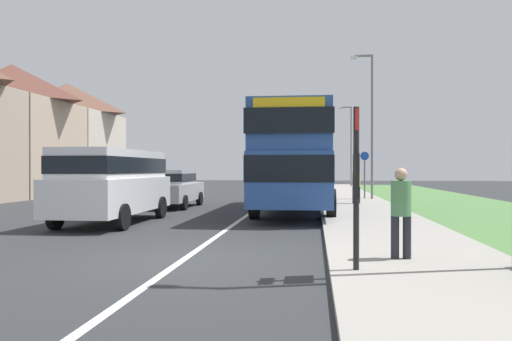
# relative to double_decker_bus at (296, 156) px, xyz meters

# --- Properties ---
(ground_plane) EXTENTS (120.00, 120.00, 0.00)m
(ground_plane) POSITION_rel_double_decker_bus_xyz_m (-1.66, -10.47, -2.14)
(ground_plane) COLOR #2D3033
(lane_marking_centre) EXTENTS (0.14, 60.00, 0.01)m
(lane_marking_centre) POSITION_rel_double_decker_bus_xyz_m (-1.66, -2.47, -2.14)
(lane_marking_centre) COLOR silver
(lane_marking_centre) RESTS_ON ground_plane
(pavement_near_side) EXTENTS (3.20, 68.00, 0.12)m
(pavement_near_side) POSITION_rel_double_decker_bus_xyz_m (2.54, -4.47, -2.08)
(pavement_near_side) COLOR #9E998E
(pavement_near_side) RESTS_ON ground_plane
(double_decker_bus) EXTENTS (2.80, 10.90, 3.70)m
(double_decker_bus) POSITION_rel_double_decker_bus_xyz_m (0.00, 0.00, 0.00)
(double_decker_bus) COLOR #284C93
(double_decker_bus) RESTS_ON ground_plane
(parked_van_white) EXTENTS (2.11, 5.40, 2.21)m
(parked_van_white) POSITION_rel_double_decker_bus_xyz_m (-5.34, -4.76, -0.83)
(parked_van_white) COLOR silver
(parked_van_white) RESTS_ON ground_plane
(parked_car_silver) EXTENTS (1.91, 4.35, 1.61)m
(parked_car_silver) POSITION_rel_double_decker_bus_xyz_m (-5.29, 1.37, -1.26)
(parked_car_silver) COLOR #B7B7BC
(parked_car_silver) RESTS_ON ground_plane
(pedestrian_at_stop) EXTENTS (0.34, 0.34, 1.67)m
(pedestrian_at_stop) POSITION_rel_double_decker_bus_xyz_m (2.18, -10.53, -1.17)
(pedestrian_at_stop) COLOR #23232D
(pedestrian_at_stop) RESTS_ON ground_plane
(pedestrian_walking_away) EXTENTS (0.34, 0.34, 1.67)m
(pedestrian_walking_away) POSITION_rel_double_decker_bus_xyz_m (2.54, 3.03, -1.17)
(pedestrian_walking_away) COLOR #23232D
(pedestrian_walking_away) RESTS_ON ground_plane
(bus_stop_sign) EXTENTS (0.09, 0.52, 2.60)m
(bus_stop_sign) POSITION_rel_double_decker_bus_xyz_m (1.34, -11.57, -0.60)
(bus_stop_sign) COLOR black
(bus_stop_sign) RESTS_ON ground_plane
(cycle_route_sign) EXTENTS (0.44, 0.08, 2.52)m
(cycle_route_sign) POSITION_rel_double_decker_bus_xyz_m (3.28, 6.91, -0.72)
(cycle_route_sign) COLOR slate
(cycle_route_sign) RESTS_ON ground_plane
(street_lamp_mid) EXTENTS (1.14, 0.20, 7.41)m
(street_lamp_mid) POSITION_rel_double_decker_bus_xyz_m (3.50, 6.49, 2.11)
(street_lamp_mid) COLOR slate
(street_lamp_mid) RESTS_ON ground_plane
(street_lamp_far) EXTENTS (1.14, 0.20, 6.99)m
(street_lamp_far) POSITION_rel_double_decker_bus_xyz_m (3.76, 24.59, 1.90)
(street_lamp_far) COLOR slate
(street_lamp_far) RESTS_ON ground_plane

